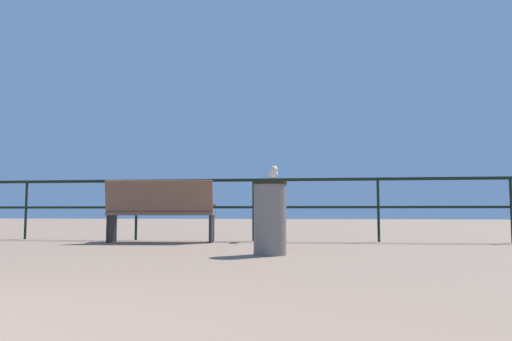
{
  "coord_description": "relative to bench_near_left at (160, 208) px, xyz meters",
  "views": [
    {
      "loc": [
        2.13,
        -0.86,
        0.5
      ],
      "look_at": [
        1.15,
        6.91,
        1.16
      ],
      "focal_mm": 34.22,
      "sensor_mm": 36.0,
      "label": 1
    }
  ],
  "objects": [
    {
      "name": "bench_near_left",
      "position": [
        0.0,
        0.0,
        0.0
      ],
      "size": [
        1.76,
        0.76,
        1.0
      ],
      "color": "brown",
      "rests_on": "ground_plane"
    },
    {
      "name": "pier_railing",
      "position": [
        0.38,
        0.66,
        0.23
      ],
      "size": [
        18.8,
        0.05,
        1.06
      ],
      "color": "black",
      "rests_on": "ground_plane"
    },
    {
      "name": "seagull_on_rail",
      "position": [
        1.77,
        0.63,
        0.6
      ],
      "size": [
        0.22,
        0.43,
        0.21
      ],
      "color": "silver",
      "rests_on": "pier_railing"
    },
    {
      "name": "trash_bin",
      "position": [
        1.97,
        -1.98,
        -0.12
      ],
      "size": [
        0.4,
        0.4,
        0.85
      ],
      "color": "slate",
      "rests_on": "ground_plane"
    }
  ]
}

